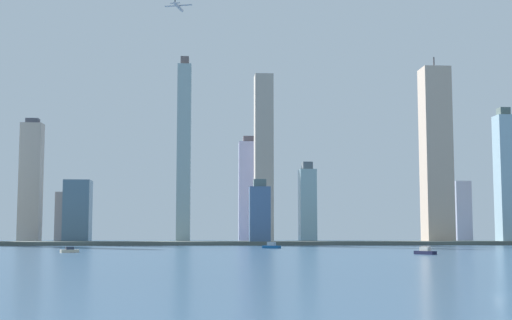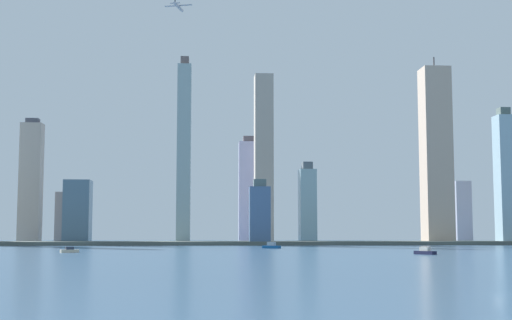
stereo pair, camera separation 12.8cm
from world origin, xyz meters
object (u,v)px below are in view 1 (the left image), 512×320
Objects in this scene: skyscraper_9 at (307,205)px; skyscraper_11 at (184,152)px; skyscraper_13 at (462,212)px; boat_2 at (70,250)px; skyscraper_12 at (77,212)px; airplane at (179,7)px; skyscraper_3 at (506,178)px; skyscraper_8 at (250,191)px; boat_0 at (425,252)px; skyscraper_7 at (31,182)px; skyscraper_1 at (436,155)px; skyscraper_2 at (67,218)px; boat_1 at (272,246)px; skyscraper_0 at (260,214)px; skyscraper_10 at (264,159)px.

skyscraper_11 is at bearing -171.82° from skyscraper_9.
skyscraper_11 is 2.74× the size of skyscraper_13.
skyscraper_13 is at bearing -167.94° from boat_2.
airplane is at bearing -40.65° from skyscraper_12.
skyscraper_8 is at bearing 157.34° from skyscraper_3.
skyscraper_11 is 146.02m from airplane.
skyscraper_11 is 354.29m from boat_0.
boat_2 is at bearing -123.47° from skyscraper_9.
skyscraper_7 is 1.86× the size of skyscraper_13.
skyscraper_12 is (-173.34, -62.85, -24.66)m from skyscraper_8.
airplane reaches higher than skyscraper_1.
skyscraper_2 is 0.79× the size of skyscraper_13.
skyscraper_1 is at bearing -26.96° from skyscraper_8.
boat_1 is at bearing -48.97° from skyscraper_2.
skyscraper_2 is 51.84m from skyscraper_12.
skyscraper_8 is at bearing 91.51° from skyscraper_0.
skyscraper_11 is (-80.45, -16.35, 4.09)m from skyscraper_10.
skyscraper_2 is 56.75m from skyscraper_7.
skyscraper_10 is (11.09, -54.45, 30.20)m from skyscraper_8.
skyscraper_9 is 1.22× the size of skyscraper_13.
skyscraper_9 reaches higher than boat_2.
skyscraper_7 is 9.01× the size of boat_1.
skyscraper_11 is (-125.38, -18.03, 51.16)m from skyscraper_9.
skyscraper_1 is 16.69× the size of boat_2.
skyscraper_2 is 0.29× the size of skyscraper_11.
skyscraper_11 reaches higher than skyscraper_0.
boat_1 is (-74.02, 142.83, 0.21)m from boat_0.
skyscraper_8 is 236.78m from skyscraper_13.
skyscraper_10 is at bearing -1.72° from skyscraper_7.
skyscraper_11 is 13.28× the size of boat_1.
skyscraper_8 is 362.31m from boat_2.
skyscraper_9 reaches higher than skyscraper_2.
airplane is at bearing 0.51° from boat_0.
skyscraper_0 reaches higher than boat_0.
boat_2 is at bearing -120.64° from skyscraper_0.
skyscraper_7 is at bearing -102.22° from boat_2.
boat_1 is at bearing -66.82° from skyscraper_11.
skyscraper_2 is 2.13× the size of airplane.
skyscraper_9 is 7.48× the size of boat_2.
skyscraper_11 is (-72.26, 39.08, 61.97)m from skyscraper_0.
skyscraper_13 is (458.69, 46.23, -27.57)m from skyscraper_7.
skyscraper_11 is at bearing -134.41° from skyscraper_8.
skyscraper_8 is at bearing 153.04° from skyscraper_1.
skyscraper_7 is at bearing 9.64° from boat_0.
skyscraper_7 is at bearing 173.82° from skyscraper_1.
skyscraper_8 is 8.29× the size of boat_1.
boat_2 is at bearing -148.14° from skyscraper_3.
skyscraper_11 is 317.97m from skyscraper_13.
skyscraper_1 is 3.46× the size of skyscraper_2.
skyscraper_0 is at bearing -47.46° from airplane.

